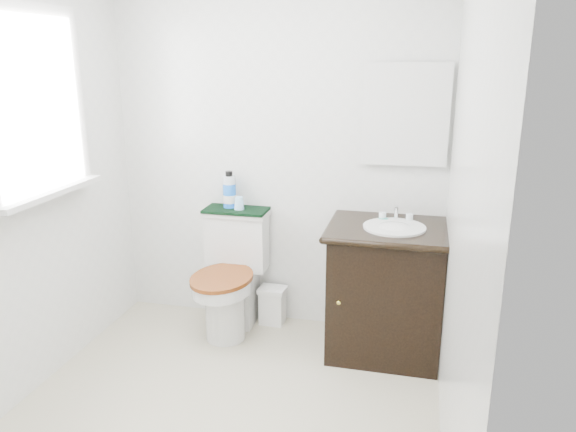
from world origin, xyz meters
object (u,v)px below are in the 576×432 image
at_px(vanity, 387,287).
at_px(cup, 239,203).
at_px(toilet, 232,280).
at_px(mouthwash_bottle, 229,191).
at_px(trash_bin, 272,305).

xyz_separation_m(vanity, cup, (-1.00, 0.18, 0.42)).
xyz_separation_m(toilet, vanity, (1.02, -0.06, 0.08)).
bearing_deg(mouthwash_bottle, vanity, -11.28).
bearing_deg(trash_bin, cup, -175.51).
height_order(vanity, trash_bin, vanity).
distance_m(vanity, mouthwash_bottle, 1.20).
relative_size(mouthwash_bottle, cup, 2.95).
height_order(mouthwash_bottle, cup, mouthwash_bottle).
bearing_deg(cup, toilet, -102.59).
bearing_deg(toilet, mouthwash_bottle, 109.20).
relative_size(trash_bin, mouthwash_bottle, 1.07).
xyz_separation_m(toilet, trash_bin, (0.24, 0.13, -0.21)).
bearing_deg(vanity, mouthwash_bottle, 168.72).
relative_size(trash_bin, cup, 3.16).
xyz_separation_m(trash_bin, cup, (-0.22, -0.02, 0.72)).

